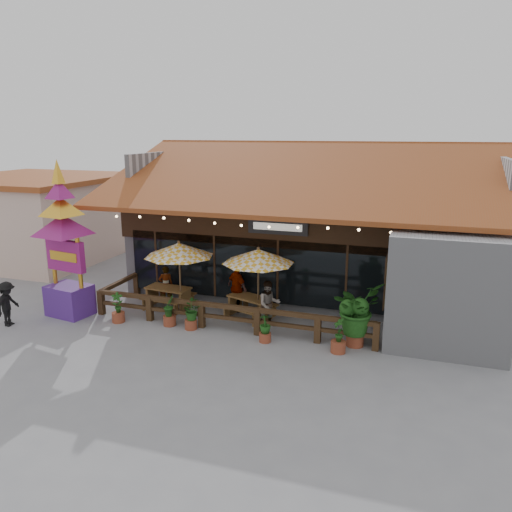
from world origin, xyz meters
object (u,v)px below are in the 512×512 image
(picnic_table_right, at_px, (250,303))
(umbrella_left, at_px, (179,250))
(umbrella_right, at_px, (258,257))
(pedestrian, at_px, (7,304))
(picnic_table_left, at_px, (168,294))
(thai_sign_tower, at_px, (63,229))
(tropical_plant, at_px, (356,310))

(picnic_table_right, bearing_deg, umbrella_left, -173.98)
(picnic_table_right, bearing_deg, umbrella_right, -30.16)
(pedestrian, bearing_deg, picnic_table_left, -61.01)
(thai_sign_tower, bearing_deg, pedestrian, -130.66)
(umbrella_right, relative_size, picnic_table_right, 1.64)
(umbrella_right, height_order, pedestrian, umbrella_right)
(picnic_table_right, height_order, tropical_plant, tropical_plant)
(picnic_table_left, relative_size, pedestrian, 1.14)
(umbrella_left, distance_m, thai_sign_tower, 4.08)
(thai_sign_tower, bearing_deg, umbrella_right, 13.50)
(umbrella_left, bearing_deg, umbrella_right, 1.04)
(thai_sign_tower, distance_m, tropical_plant, 10.41)
(picnic_table_right, xyz_separation_m, thai_sign_tower, (-6.30, -1.82, 2.65))
(umbrella_right, distance_m, picnic_table_right, 1.87)
(umbrella_left, bearing_deg, pedestrian, -148.37)
(picnic_table_left, height_order, tropical_plant, tropical_plant)
(umbrella_right, relative_size, picnic_table_left, 1.82)
(umbrella_left, xyz_separation_m, tropical_plant, (6.51, -0.99, -1.17))
(picnic_table_left, height_order, picnic_table_right, picnic_table_left)
(picnic_table_left, bearing_deg, picnic_table_right, 0.41)
(umbrella_left, xyz_separation_m, picnic_table_right, (2.61, 0.27, -1.83))
(umbrella_right, height_order, tropical_plant, umbrella_right)
(umbrella_left, relative_size, pedestrian, 1.80)
(pedestrian, bearing_deg, tropical_plant, -88.15)
(umbrella_left, relative_size, picnic_table_right, 1.42)
(umbrella_right, distance_m, picnic_table_left, 4.06)
(umbrella_left, relative_size, picnic_table_left, 1.57)
(tropical_plant, bearing_deg, umbrella_left, 171.35)
(picnic_table_right, xyz_separation_m, pedestrian, (-7.61, -3.36, 0.26))
(umbrella_left, height_order, umbrella_right, umbrella_left)
(picnic_table_left, distance_m, pedestrian, 5.49)
(picnic_table_left, bearing_deg, umbrella_right, -3.10)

